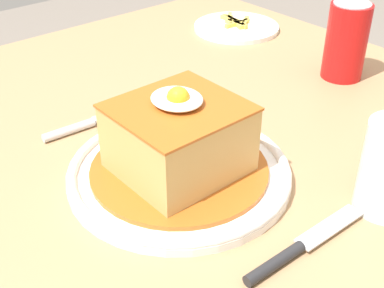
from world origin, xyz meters
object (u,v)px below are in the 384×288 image
object	(u,v)px
main_plate	(179,172)
soda_can	(346,41)
fork	(83,125)
side_plate_fries	(236,27)
knife	(291,252)

from	to	relation	value
main_plate	soda_can	distance (m)	0.39
fork	side_plate_fries	xyz separation A→B (m)	(-0.14, 0.44, -0.00)
main_plate	knife	bearing A→B (deg)	0.23
knife	side_plate_fries	size ratio (longest dim) A/B	0.97
knife	soda_can	world-z (taller)	soda_can
main_plate	soda_can	size ratio (longest dim) A/B	2.15
fork	soda_can	xyz separation A→B (m)	(0.13, 0.41, 0.06)
knife	soda_can	bearing A→B (deg)	119.65
main_plate	side_plate_fries	bearing A→B (deg)	127.68
soda_can	side_plate_fries	bearing A→B (deg)	175.03
main_plate	side_plate_fries	size ratio (longest dim) A/B	1.57
fork	side_plate_fries	bearing A→B (deg)	107.77
fork	main_plate	bearing A→B (deg)	9.57
soda_can	main_plate	bearing A→B (deg)	-83.41
side_plate_fries	soda_can	bearing A→B (deg)	-4.97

